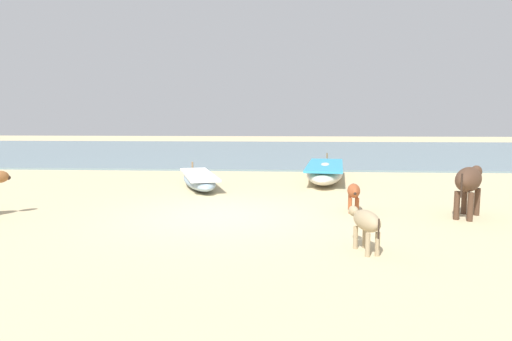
% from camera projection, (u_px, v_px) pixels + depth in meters
% --- Properties ---
extents(ground, '(80.00, 80.00, 0.00)m').
position_uv_depth(ground, '(222.00, 216.00, 9.74)').
color(ground, '#CCB789').
extents(sea_water, '(60.00, 20.00, 0.08)m').
position_uv_depth(sea_water, '(262.00, 151.00, 27.52)').
color(sea_water, slate).
rests_on(sea_water, ground).
extents(fishing_boat_1, '(1.72, 4.65, 0.77)m').
position_uv_depth(fishing_boat_1, '(325.00, 172.00, 14.99)').
color(fishing_boat_1, beige).
rests_on(fishing_boat_1, ground).
extents(fishing_boat_2, '(1.92, 3.62, 0.62)m').
position_uv_depth(fishing_boat_2, '(199.00, 180.00, 13.68)').
color(fishing_boat_2, '#8CA5B7').
rests_on(fishing_boat_2, ground).
extents(calf_near_rust, '(0.36, 0.99, 0.64)m').
position_uv_depth(calf_near_rust, '(354.00, 192.00, 10.05)').
color(calf_near_rust, '#9E4C28').
rests_on(calf_near_rust, ground).
extents(calf_far_dun, '(0.49, 1.02, 0.67)m').
position_uv_depth(calf_far_dun, '(366.00, 222.00, 7.09)').
color(calf_far_dun, tan).
rests_on(calf_far_dun, ground).
extents(cow_second_adult_dark, '(1.17, 1.53, 1.08)m').
position_uv_depth(cow_second_adult_dark, '(469.00, 181.00, 9.54)').
color(cow_second_adult_dark, '#4C3323').
rests_on(cow_second_adult_dark, ground).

